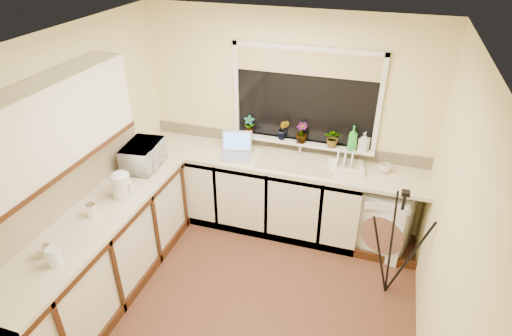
# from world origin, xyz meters

# --- Properties ---
(floor) EXTENTS (3.20, 3.20, 0.00)m
(floor) POSITION_xyz_m (0.00, 0.00, 0.00)
(floor) COLOR brown
(floor) RESTS_ON ground
(ceiling) EXTENTS (3.20, 3.20, 0.00)m
(ceiling) POSITION_xyz_m (0.00, 0.00, 2.45)
(ceiling) COLOR white
(ceiling) RESTS_ON ground
(wall_back) EXTENTS (3.20, 0.00, 3.20)m
(wall_back) POSITION_xyz_m (0.00, 1.50, 1.23)
(wall_back) COLOR #F2E4A1
(wall_back) RESTS_ON ground
(wall_left) EXTENTS (0.00, 3.00, 3.00)m
(wall_left) POSITION_xyz_m (-1.60, 0.00, 1.23)
(wall_left) COLOR #F2E4A1
(wall_left) RESTS_ON ground
(wall_right) EXTENTS (0.00, 3.00, 3.00)m
(wall_right) POSITION_xyz_m (1.60, 0.00, 1.23)
(wall_right) COLOR #F2E4A1
(wall_right) RESTS_ON ground
(base_cabinet_back) EXTENTS (2.55, 0.60, 0.86)m
(base_cabinet_back) POSITION_xyz_m (-0.33, 1.20, 0.43)
(base_cabinet_back) COLOR silver
(base_cabinet_back) RESTS_ON floor
(base_cabinet_left) EXTENTS (0.54, 2.40, 0.86)m
(base_cabinet_left) POSITION_xyz_m (-1.30, -0.30, 0.43)
(base_cabinet_left) COLOR silver
(base_cabinet_left) RESTS_ON floor
(worktop_back) EXTENTS (3.20, 0.60, 0.04)m
(worktop_back) POSITION_xyz_m (0.00, 1.20, 0.88)
(worktop_back) COLOR beige
(worktop_back) RESTS_ON base_cabinet_back
(worktop_left) EXTENTS (0.60, 2.40, 0.04)m
(worktop_left) POSITION_xyz_m (-1.30, -0.30, 0.88)
(worktop_left) COLOR beige
(worktop_left) RESTS_ON base_cabinet_left
(upper_cabinet) EXTENTS (0.28, 1.90, 0.70)m
(upper_cabinet) POSITION_xyz_m (-1.44, -0.45, 1.80)
(upper_cabinet) COLOR silver
(upper_cabinet) RESTS_ON wall_left
(splashback_left) EXTENTS (0.02, 2.40, 0.45)m
(splashback_left) POSITION_xyz_m (-1.59, -0.30, 1.12)
(splashback_left) COLOR beige
(splashback_left) RESTS_ON wall_left
(splashback_back) EXTENTS (3.20, 0.02, 0.14)m
(splashback_back) POSITION_xyz_m (0.00, 1.49, 0.97)
(splashback_back) COLOR beige
(splashback_back) RESTS_ON wall_back
(window_glass) EXTENTS (1.50, 0.02, 1.00)m
(window_glass) POSITION_xyz_m (0.20, 1.49, 1.55)
(window_glass) COLOR black
(window_glass) RESTS_ON wall_back
(window_blind) EXTENTS (1.50, 0.02, 0.25)m
(window_blind) POSITION_xyz_m (0.20, 1.46, 1.92)
(window_blind) COLOR tan
(window_blind) RESTS_ON wall_back
(windowsill) EXTENTS (1.60, 0.14, 0.03)m
(windowsill) POSITION_xyz_m (0.20, 1.43, 1.04)
(windowsill) COLOR white
(windowsill) RESTS_ON wall_back
(sink) EXTENTS (0.82, 0.46, 0.03)m
(sink) POSITION_xyz_m (0.20, 1.20, 0.91)
(sink) COLOR tan
(sink) RESTS_ON worktop_back
(faucet) EXTENTS (0.03, 0.03, 0.24)m
(faucet) POSITION_xyz_m (0.20, 1.38, 1.02)
(faucet) COLOR silver
(faucet) RESTS_ON worktop_back
(washing_machine) EXTENTS (0.66, 0.65, 0.77)m
(washing_machine) POSITION_xyz_m (1.20, 1.19, 0.38)
(washing_machine) COLOR silver
(washing_machine) RESTS_ON floor
(laptop) EXTENTS (0.40, 0.40, 0.24)m
(laptop) POSITION_xyz_m (-0.49, 1.18, 0.96)
(laptop) COLOR #9C9BA3
(laptop) RESTS_ON worktop_back
(kettle) EXTENTS (0.18, 0.18, 0.24)m
(kettle) POSITION_xyz_m (-1.23, 0.06, 1.02)
(kettle) COLOR silver
(kettle) RESTS_ON worktop_left
(dish_rack) EXTENTS (0.41, 0.34, 0.05)m
(dish_rack) POSITION_xyz_m (0.73, 1.21, 0.93)
(dish_rack) COLOR silver
(dish_rack) RESTS_ON worktop_back
(tripod) EXTENTS (0.76, 0.76, 1.18)m
(tripod) POSITION_xyz_m (1.31, 0.51, 0.59)
(tripod) COLOR black
(tripod) RESTS_ON floor
(glass_jug) EXTENTS (0.10, 0.10, 0.15)m
(glass_jug) POSITION_xyz_m (-1.20, -0.90, 0.98)
(glass_jug) COLOR white
(glass_jug) RESTS_ON worktop_left
(steel_jar) EXTENTS (0.09, 0.09, 0.12)m
(steel_jar) POSITION_xyz_m (-1.32, -0.29, 0.96)
(steel_jar) COLOR white
(steel_jar) RESTS_ON worktop_left
(microwave) EXTENTS (0.37, 0.51, 0.27)m
(microwave) POSITION_xyz_m (-1.33, 0.63, 1.03)
(microwave) COLOR white
(microwave) RESTS_ON worktop_left
(plant_a) EXTENTS (0.14, 0.11, 0.23)m
(plant_a) POSITION_xyz_m (-0.41, 1.41, 1.17)
(plant_a) COLOR #999999
(plant_a) RESTS_ON windowsill
(plant_b) EXTENTS (0.14, 0.11, 0.24)m
(plant_b) POSITION_xyz_m (-0.01, 1.42, 1.17)
(plant_b) COLOR #999999
(plant_b) RESTS_ON windowsill
(plant_c) EXTENTS (0.16, 0.16, 0.23)m
(plant_c) POSITION_xyz_m (0.20, 1.40, 1.17)
(plant_c) COLOR #999999
(plant_c) RESTS_ON windowsill
(plant_d) EXTENTS (0.20, 0.17, 0.21)m
(plant_d) POSITION_xyz_m (0.55, 1.40, 1.16)
(plant_d) COLOR #999999
(plant_d) RESTS_ON windowsill
(soap_bottle_green) EXTENTS (0.12, 0.12, 0.27)m
(soap_bottle_green) POSITION_xyz_m (0.76, 1.40, 1.19)
(soap_bottle_green) COLOR green
(soap_bottle_green) RESTS_ON windowsill
(soap_bottle_clear) EXTENTS (0.12, 0.12, 0.21)m
(soap_bottle_clear) POSITION_xyz_m (0.87, 1.43, 1.15)
(soap_bottle_clear) COLOR #999999
(soap_bottle_clear) RESTS_ON windowsill
(cup_back) EXTENTS (0.13, 0.13, 0.10)m
(cup_back) POSITION_xyz_m (1.13, 1.28, 0.95)
(cup_back) COLOR silver
(cup_back) RESTS_ON worktop_back
(cup_left) EXTENTS (0.13, 0.13, 0.10)m
(cup_left) POSITION_xyz_m (-1.34, -0.85, 0.95)
(cup_left) COLOR beige
(cup_left) RESTS_ON worktop_left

